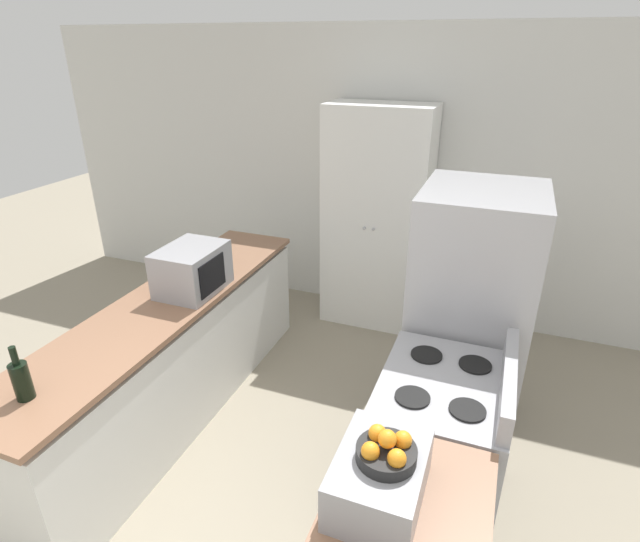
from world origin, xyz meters
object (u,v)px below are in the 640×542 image
at_px(microwave, 192,269).
at_px(wine_bottle, 21,380).
at_px(fruit_bowl, 386,450).
at_px(refrigerator, 469,315).
at_px(toaster_oven, 379,478).
at_px(pantry_cabinet, 376,220).
at_px(stove, 437,447).

height_order(microwave, wine_bottle, microwave).
bearing_deg(fruit_bowl, wine_bottle, -178.64).
distance_m(microwave, fruit_bowl, 2.05).
distance_m(refrigerator, toaster_oven, 1.66).
bearing_deg(wine_bottle, pantry_cabinet, 71.44).
height_order(stove, toaster_oven, toaster_oven).
bearing_deg(stove, fruit_bowl, -98.03).
bearing_deg(pantry_cabinet, refrigerator, -51.11).
bearing_deg(microwave, refrigerator, 13.19).
relative_size(microwave, wine_bottle, 1.64).
bearing_deg(toaster_oven, wine_bottle, -178.51).
height_order(pantry_cabinet, stove, pantry_cabinet).
bearing_deg(refrigerator, wine_bottle, -138.41).
distance_m(pantry_cabinet, wine_bottle, 3.01).
relative_size(refrigerator, wine_bottle, 5.80).
bearing_deg(stove, toaster_oven, -99.46).
distance_m(stove, fruit_bowl, 1.06).
height_order(stove, fruit_bowl, fruit_bowl).
relative_size(stove, refrigerator, 0.63).
height_order(wine_bottle, fruit_bowl, fruit_bowl).
bearing_deg(microwave, toaster_oven, -36.80).
relative_size(pantry_cabinet, refrigerator, 1.19).
bearing_deg(stove, microwave, 166.86).
relative_size(wine_bottle, toaster_oven, 0.66).
height_order(stove, wine_bottle, wine_bottle).
height_order(pantry_cabinet, fruit_bowl, pantry_cabinet).
bearing_deg(toaster_oven, refrigerator, 84.04).
relative_size(pantry_cabinet, wine_bottle, 6.92).
xyz_separation_m(wine_bottle, toaster_oven, (1.73, 0.04, -0.00)).
bearing_deg(pantry_cabinet, wine_bottle, -108.56).
bearing_deg(wine_bottle, stove, 24.58).
bearing_deg(microwave, pantry_cabinet, 61.60).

